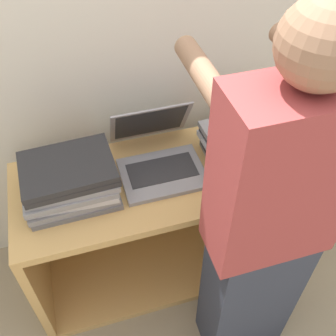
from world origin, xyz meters
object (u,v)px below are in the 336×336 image
Objects in this scene: laptop_stack_left at (70,180)px; laptop_stack_right at (247,145)px; person at (264,233)px; laptop_open at (158,156)px.

laptop_stack_left is 0.76m from laptop_stack_right.
laptop_stack_left is at bearing 142.77° from person.
laptop_stack_left is at bearing -179.71° from laptop_stack_right.
laptop_stack_right is at bearing 71.24° from person.
laptop_open reaches higher than laptop_stack_left.
laptop_open is at bearing 170.53° from laptop_stack_right.
laptop_open is 0.57m from person.
laptop_stack_right is at bearing 0.29° from laptop_stack_left.
laptop_open is 0.25× the size of person.
laptop_stack_right is 0.23× the size of person.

